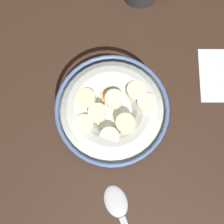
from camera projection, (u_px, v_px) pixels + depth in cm
name	position (u px, v px, depth cm)	size (l,w,h in cm)	color
ground_plane	(112.00, 117.00, 48.18)	(106.93, 106.93, 2.00)	#332116
cereal_bowl	(112.00, 112.00, 44.33)	(16.49, 16.49, 5.94)	beige
spoon	(120.00, 213.00, 43.66)	(10.67, 14.30, 0.80)	#B7B7BC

